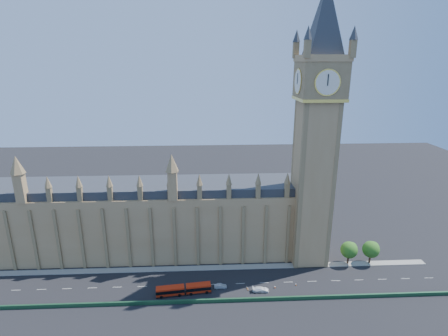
{
  "coord_description": "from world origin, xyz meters",
  "views": [
    {
      "loc": [
        1.88,
        -98.43,
        69.96
      ],
      "look_at": [
        7.18,
        10.0,
        36.84
      ],
      "focal_mm": 28.0,
      "sensor_mm": 36.0,
      "label": 1
    }
  ],
  "objects_px": {
    "red_bus": "(184,290)",
    "car_silver": "(220,286)",
    "car_white": "(261,289)",
    "car_grey": "(197,287)"
  },
  "relations": [
    {
      "from": "car_white",
      "to": "car_grey",
      "type": "bearing_deg",
      "value": 83.65
    },
    {
      "from": "car_white",
      "to": "red_bus",
      "type": "bearing_deg",
      "value": 90.41
    },
    {
      "from": "car_silver",
      "to": "car_white",
      "type": "xyz_separation_m",
      "value": [
        12.68,
        -2.45,
        0.09
      ]
    },
    {
      "from": "car_silver",
      "to": "car_grey",
      "type": "bearing_deg",
      "value": 88.7
    },
    {
      "from": "red_bus",
      "to": "car_silver",
      "type": "relative_size",
      "value": 4.31
    },
    {
      "from": "red_bus",
      "to": "car_silver",
      "type": "bearing_deg",
      "value": 5.06
    },
    {
      "from": "red_bus",
      "to": "car_white",
      "type": "distance_m",
      "value": 24.37
    },
    {
      "from": "car_silver",
      "to": "red_bus",
      "type": "bearing_deg",
      "value": 100.15
    },
    {
      "from": "car_grey",
      "to": "car_silver",
      "type": "height_order",
      "value": "car_grey"
    },
    {
      "from": "car_silver",
      "to": "car_white",
      "type": "relative_size",
      "value": 0.77
    }
  ]
}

